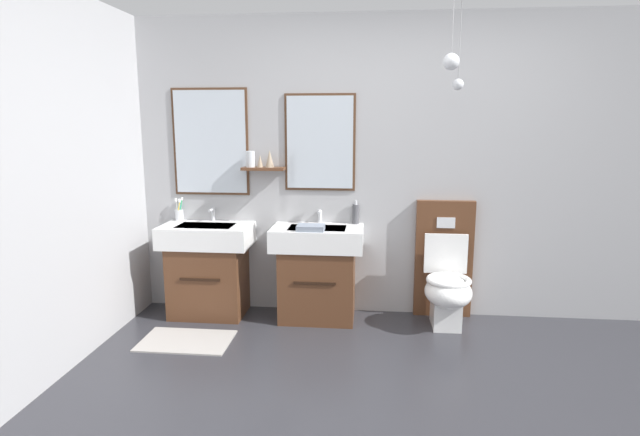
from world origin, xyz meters
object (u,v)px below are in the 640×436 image
object	(u,v)px
vanity_sink_right	(318,270)
toilet	(446,279)
folded_hand_towel	(311,228)
toothbrush_cup	(179,214)
vanity_sink_left	(208,267)
soap_dispenser	(356,214)

from	to	relation	value
vanity_sink_right	toilet	xyz separation A→B (m)	(1.06, -0.00, -0.04)
toilet	folded_hand_towel	xyz separation A→B (m)	(-1.10, -0.14, 0.44)
toilet	toothbrush_cup	world-z (taller)	toilet
toilet	toothbrush_cup	xyz separation A→B (m)	(-2.30, 0.16, 0.47)
vanity_sink_left	soap_dispenser	xyz separation A→B (m)	(1.25, 0.17, 0.46)
folded_hand_towel	toilet	bearing A→B (deg)	7.22
vanity_sink_right	toothbrush_cup	world-z (taller)	toothbrush_cup
vanity_sink_left	soap_dispenser	distance (m)	1.34
vanity_sink_left	vanity_sink_right	world-z (taller)	same
folded_hand_towel	toothbrush_cup	bearing A→B (deg)	165.95
vanity_sink_left	folded_hand_towel	distance (m)	0.99
toothbrush_cup	vanity_sink_left	bearing A→B (deg)	-28.44
vanity_sink_left	soap_dispenser	bearing A→B (deg)	7.77
toothbrush_cup	soap_dispenser	distance (m)	1.55
soap_dispenser	folded_hand_towel	bearing A→B (deg)	-138.26
toilet	toothbrush_cup	distance (m)	2.35
vanity_sink_left	soap_dispenser	world-z (taller)	soap_dispenser
vanity_sink_left	toothbrush_cup	bearing A→B (deg)	151.56
toilet	folded_hand_towel	size ratio (longest dim) A/B	4.55
toilet	soap_dispenser	distance (m)	0.92
vanity_sink_left	toothbrush_cup	size ratio (longest dim) A/B	3.79
vanity_sink_right	folded_hand_towel	distance (m)	0.42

